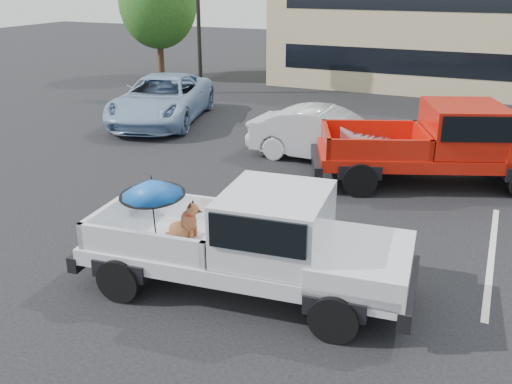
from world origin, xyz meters
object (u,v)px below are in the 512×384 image
at_px(tree_left, 158,3).
at_px(silver_pickup, 261,238).
at_px(blue_suv, 162,99).
at_px(red_pickup, 454,141).
at_px(silver_sedan, 327,135).

height_order(tree_left, silver_pickup, tree_left).
bearing_deg(blue_suv, red_pickup, -29.76).
relative_size(red_pickup, blue_suv, 1.11).
bearing_deg(tree_left, red_pickup, -34.95).
bearing_deg(red_pickup, silver_pickup, -129.46).
bearing_deg(blue_suv, silver_sedan, -31.72).
bearing_deg(tree_left, silver_pickup, -53.43).
relative_size(red_pickup, silver_sedan, 1.46).
xyz_separation_m(silver_sedan, blue_suv, (-6.92, 2.05, 0.08)).
bearing_deg(silver_sedan, tree_left, 51.68).
bearing_deg(silver_sedan, red_pickup, -98.63).
height_order(tree_left, silver_sedan, tree_left).
xyz_separation_m(tree_left, red_pickup, (15.79, -11.04, -2.59)).
height_order(silver_pickup, red_pickup, red_pickup).
xyz_separation_m(tree_left, silver_pickup, (13.41, -18.08, -2.68)).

